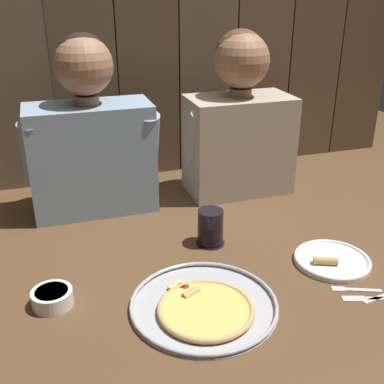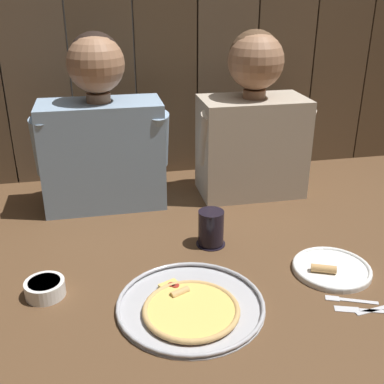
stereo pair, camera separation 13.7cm
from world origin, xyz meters
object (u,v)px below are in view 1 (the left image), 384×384
Objects in this scene: pizza_tray at (204,306)px; diner_right at (239,120)px; drinking_glass at (210,227)px; dipping_bowl at (52,297)px; dinner_plate at (332,260)px; diner_left at (90,134)px.

pizza_tray is 0.80m from diner_right.
drinking_glass is 0.51m from dipping_bowl.
drinking_glass is at bearing 144.17° from dinner_plate.
drinking_glass reaches higher than dinner_plate.
pizza_tray is at bearing -20.35° from dipping_bowl.
diner_left is (-0.60, 0.57, 0.26)m from dinner_plate.
drinking_glass is at bearing 19.31° from dipping_bowl.
drinking_glass is (0.12, 0.30, 0.05)m from pizza_tray.
dinner_plate reaches higher than pizza_tray.
diner_right reaches higher than dinner_plate.
diner_left is at bearing 105.18° from pizza_tray.
diner_right is at bearing 56.45° from drinking_glass.
dinner_plate is at bearing -3.36° from dipping_bowl.
diner_left is at bearing 136.14° from dinner_plate.
dipping_bowl reaches higher than pizza_tray.
pizza_tray is 0.43m from dinner_plate.
diner_left is (-0.30, 0.36, 0.22)m from drinking_glass.
drinking_glass reaches higher than dipping_bowl.
dipping_bowl is at bearing 176.64° from dinner_plate.
dinner_plate is at bearing -43.86° from diner_left.
drinking_glass is 0.52m from diner_left.
diner_left reaches higher than dipping_bowl.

